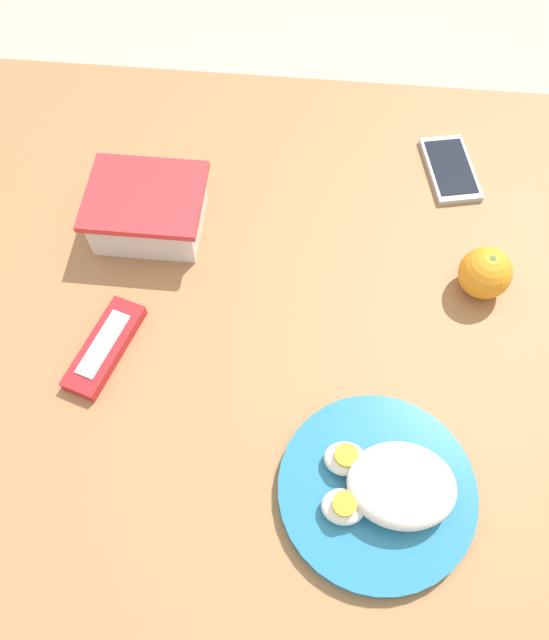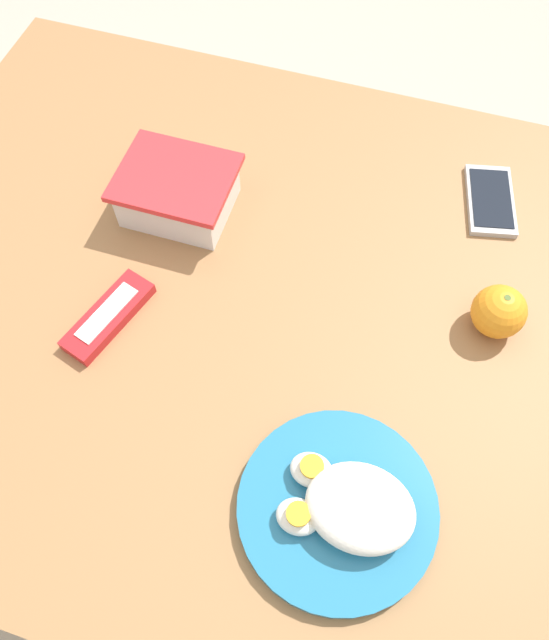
% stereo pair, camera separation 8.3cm
% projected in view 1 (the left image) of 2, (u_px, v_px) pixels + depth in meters
% --- Properties ---
extents(ground_plane, '(10.00, 10.00, 0.00)m').
position_uv_depth(ground_plane, '(257.00, 455.00, 1.50)').
color(ground_plane, '#B2A899').
extents(table, '(1.18, 0.95, 0.72)m').
position_uv_depth(table, '(246.00, 331.00, 0.94)').
color(table, '#996B42').
rests_on(table, ground_plane).
extents(food_container, '(0.17, 0.14, 0.07)m').
position_uv_depth(food_container, '(149.00, 212.00, 0.92)').
color(food_container, white).
rests_on(food_container, table).
extents(orange_fruit, '(0.07, 0.07, 0.07)m').
position_uv_depth(orange_fruit, '(485.00, 273.00, 0.86)').
color(orange_fruit, orange).
rests_on(orange_fruit, table).
extents(rice_plate, '(0.24, 0.24, 0.07)m').
position_uv_depth(rice_plate, '(383.00, 488.00, 0.73)').
color(rice_plate, teal).
rests_on(rice_plate, table).
extents(candy_bar, '(0.09, 0.15, 0.02)m').
position_uv_depth(candy_bar, '(105.00, 347.00, 0.84)').
color(candy_bar, red).
rests_on(candy_bar, table).
extents(cell_phone, '(0.10, 0.15, 0.01)m').
position_uv_depth(cell_phone, '(450.00, 169.00, 0.99)').
color(cell_phone, '#ADADB2').
rests_on(cell_phone, table).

